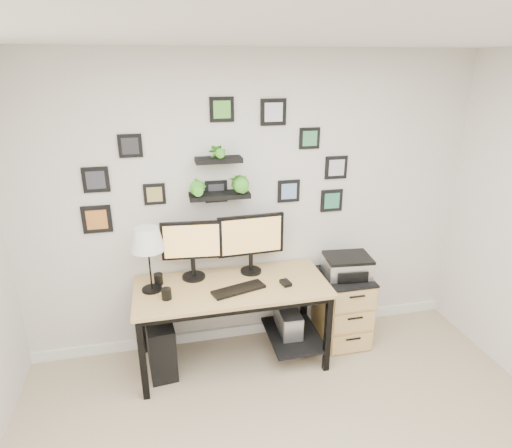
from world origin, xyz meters
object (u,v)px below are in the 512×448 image
object	(u,v)px
mug	(166,294)
file_cabinet	(342,307)
monitor_left	(192,246)
printer	(347,266)
monitor_right	(251,239)
desk	(236,296)
pc_tower_grey	(288,328)
table_lamp	(147,241)
pc_tower_black	(160,344)

from	to	relation	value
mug	file_cabinet	bearing A→B (deg)	6.98
monitor_left	printer	bearing A→B (deg)	-3.89
monitor_right	printer	bearing A→B (deg)	-5.92
file_cabinet	desk	bearing A→B (deg)	-176.74
desk	pc_tower_grey	bearing A→B (deg)	4.47
table_lamp	desk	bearing A→B (deg)	-2.72
table_lamp	printer	world-z (taller)	table_lamp
monitor_left	pc_tower_grey	size ratio (longest dim) A/B	1.24
mug	pc_tower_black	bearing A→B (deg)	120.25
pc_tower_grey	file_cabinet	distance (m)	0.55
monitor_right	table_lamp	size ratio (longest dim) A/B	1.06
mug	pc_tower_black	distance (m)	0.58
mug	pc_tower_grey	size ratio (longest dim) A/B	0.21
printer	monitor_left	bearing A→B (deg)	176.11
mug	pc_tower_grey	xyz separation A→B (m)	(1.05, 0.17, -0.59)
desk	file_cabinet	size ratio (longest dim) A/B	2.39
table_lamp	printer	distance (m)	1.78
desk	table_lamp	xyz separation A→B (m)	(-0.68, 0.03, 0.56)
monitor_right	mug	bearing A→B (deg)	-158.15
pc_tower_grey	desk	bearing A→B (deg)	-175.53
pc_tower_black	printer	size ratio (longest dim) A/B	1.12
desk	monitor_left	distance (m)	0.56
desk	printer	bearing A→B (deg)	3.83
monitor_right	pc_tower_grey	size ratio (longest dim) A/B	1.38
monitor_right	file_cabinet	xyz separation A→B (m)	(0.85, -0.10, -0.73)
pc_tower_grey	printer	world-z (taller)	printer
monitor_right	pc_tower_grey	world-z (taller)	monitor_right
mug	printer	distance (m)	1.63
pc_tower_grey	file_cabinet	size ratio (longest dim) A/B	0.62
pc_tower_grey	pc_tower_black	bearing A→B (deg)	-178.62
pc_tower_black	file_cabinet	xyz separation A→B (m)	(1.68, 0.05, 0.10)
monitor_right	table_lamp	bearing A→B (deg)	-171.48
monitor_left	table_lamp	world-z (taller)	table_lamp
monitor_left	mug	size ratio (longest dim) A/B	5.80
desk	pc_tower_grey	distance (m)	0.64
file_cabinet	pc_tower_grey	bearing A→B (deg)	-177.83
pc_tower_grey	printer	xyz separation A→B (m)	(0.56, 0.03, 0.56)
monitor_left	pc_tower_black	bearing A→B (deg)	-154.69
desk	file_cabinet	xyz separation A→B (m)	(1.02, 0.06, -0.29)
mug	pc_tower_black	size ratio (longest dim) A/B	0.18
desk	table_lamp	bearing A→B (deg)	177.28
desk	monitor_right	size ratio (longest dim) A/B	2.78
desk	mug	distance (m)	0.61
mug	pc_tower_grey	bearing A→B (deg)	9.40
table_lamp	pc_tower_grey	xyz separation A→B (m)	(1.17, 0.01, -0.98)
desk	printer	world-z (taller)	printer
monitor_left	table_lamp	size ratio (longest dim) A/B	0.95
pc_tower_grey	monitor_right	bearing A→B (deg)	158.75
monitor_left	mug	distance (m)	0.46
monitor_right	file_cabinet	bearing A→B (deg)	-6.82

